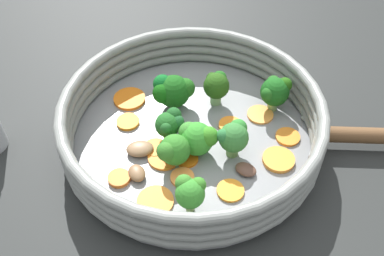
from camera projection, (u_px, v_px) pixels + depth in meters
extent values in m
plane|color=#232625|center=(192.00, 141.00, 0.62)|extent=(4.00, 4.00, 0.00)
cylinder|color=gray|center=(192.00, 138.00, 0.62)|extent=(0.33, 0.33, 0.01)
torus|color=gray|center=(192.00, 132.00, 0.61)|extent=(0.35, 0.35, 0.02)
torus|color=gray|center=(192.00, 124.00, 0.60)|extent=(0.35, 0.35, 0.02)
torus|color=gray|center=(192.00, 116.00, 0.59)|extent=(0.35, 0.35, 0.02)
torus|color=gray|center=(192.00, 107.00, 0.57)|extent=(0.35, 0.35, 0.02)
sphere|color=gray|center=(311.00, 158.00, 0.58)|extent=(0.01, 0.01, 0.01)
sphere|color=gray|center=(304.00, 118.00, 0.63)|extent=(0.01, 0.01, 0.01)
cylinder|color=#F7963F|center=(260.00, 114.00, 0.64)|extent=(0.05, 0.05, 0.00)
cylinder|color=orange|center=(288.00, 137.00, 0.61)|extent=(0.05, 0.05, 0.00)
cylinder|color=orange|center=(230.00, 190.00, 0.55)|extent=(0.04, 0.04, 0.00)
cylinder|color=orange|center=(155.00, 201.00, 0.54)|extent=(0.06, 0.06, 0.00)
cylinder|color=orange|center=(164.00, 157.00, 0.58)|extent=(0.06, 0.06, 0.00)
cylinder|color=orange|center=(185.00, 178.00, 0.56)|extent=(0.03, 0.03, 0.00)
cylinder|color=orange|center=(128.00, 122.00, 0.63)|extent=(0.04, 0.04, 0.00)
cylinder|color=orange|center=(129.00, 99.00, 0.66)|extent=(0.06, 0.06, 0.01)
cylinder|color=orange|center=(185.00, 158.00, 0.58)|extent=(0.04, 0.04, 0.00)
cylinder|color=orange|center=(279.00, 160.00, 0.58)|extent=(0.05, 0.05, 0.01)
cylinder|color=orange|center=(230.00, 125.00, 0.62)|extent=(0.04, 0.04, 0.01)
cylinder|color=orange|center=(155.00, 148.00, 0.59)|extent=(0.04, 0.04, 0.00)
cylinder|color=orange|center=(119.00, 178.00, 0.56)|extent=(0.03, 0.03, 0.01)
cylinder|color=#7CB765|center=(174.00, 102.00, 0.65)|extent=(0.01, 0.01, 0.02)
sphere|color=#144D13|center=(174.00, 91.00, 0.63)|extent=(0.05, 0.05, 0.05)
sphere|color=#0D561D|center=(163.00, 84.00, 0.63)|extent=(0.03, 0.03, 0.03)
sphere|color=#1B5516|center=(185.00, 88.00, 0.63)|extent=(0.03, 0.03, 0.03)
sphere|color=#104E0D|center=(163.00, 93.00, 0.63)|extent=(0.03, 0.03, 0.03)
cylinder|color=#88AC5D|center=(190.00, 204.00, 0.52)|extent=(0.01, 0.01, 0.02)
sphere|color=#2E7826|center=(190.00, 194.00, 0.51)|extent=(0.03, 0.03, 0.03)
sphere|color=#307421|center=(198.00, 185.00, 0.51)|extent=(0.02, 0.02, 0.02)
sphere|color=#31712E|center=(189.00, 184.00, 0.52)|extent=(0.02, 0.02, 0.02)
sphere|color=#347425|center=(184.00, 183.00, 0.51)|extent=(0.02, 0.02, 0.02)
cylinder|color=#7CA058|center=(273.00, 103.00, 0.64)|extent=(0.01, 0.01, 0.02)
sphere|color=#144D15|center=(275.00, 92.00, 0.63)|extent=(0.04, 0.04, 0.04)
sphere|color=#1D4F0E|center=(285.00, 85.00, 0.62)|extent=(0.02, 0.02, 0.02)
sphere|color=#1A5017|center=(268.00, 94.00, 0.62)|extent=(0.02, 0.02, 0.02)
sphere|color=#1D531A|center=(273.00, 82.00, 0.63)|extent=(0.02, 0.02, 0.02)
cylinder|color=#749D5D|center=(175.00, 159.00, 0.57)|extent=(0.01, 0.01, 0.02)
sphere|color=#2C7122|center=(175.00, 150.00, 0.56)|extent=(0.04, 0.04, 0.04)
sphere|color=#276826|center=(165.00, 151.00, 0.55)|extent=(0.02, 0.02, 0.02)
sphere|color=#2F6C23|center=(166.00, 152.00, 0.55)|extent=(0.02, 0.02, 0.02)
cylinder|color=#7EA46B|center=(216.00, 97.00, 0.65)|extent=(0.02, 0.02, 0.02)
sphere|color=#204811|center=(216.00, 86.00, 0.64)|extent=(0.04, 0.04, 0.04)
sphere|color=#204512|center=(212.00, 78.00, 0.64)|extent=(0.02, 0.02, 0.02)
sphere|color=#185115|center=(219.00, 78.00, 0.64)|extent=(0.02, 0.02, 0.02)
cylinder|color=#689149|center=(232.00, 148.00, 0.58)|extent=(0.02, 0.02, 0.02)
sphere|color=#306E2F|center=(234.00, 138.00, 0.57)|extent=(0.04, 0.04, 0.04)
sphere|color=#276A33|center=(223.00, 136.00, 0.56)|extent=(0.02, 0.02, 0.02)
sphere|color=#29762A|center=(238.00, 128.00, 0.57)|extent=(0.02, 0.02, 0.02)
cylinder|color=#80AC6F|center=(197.00, 149.00, 0.59)|extent=(0.01, 0.01, 0.01)
sphere|color=#2F8327|center=(197.00, 139.00, 0.57)|extent=(0.04, 0.04, 0.04)
sphere|color=#317A1D|center=(209.00, 137.00, 0.57)|extent=(0.03, 0.03, 0.03)
sphere|color=#347A2A|center=(186.00, 132.00, 0.58)|extent=(0.03, 0.03, 0.03)
cylinder|color=#87AF5C|center=(168.00, 134.00, 0.60)|extent=(0.01, 0.01, 0.02)
sphere|color=#1C561D|center=(167.00, 125.00, 0.59)|extent=(0.03, 0.03, 0.03)
sphere|color=#1C531F|center=(166.00, 128.00, 0.58)|extent=(0.02, 0.02, 0.02)
sphere|color=#1C5226|center=(176.00, 122.00, 0.59)|extent=(0.02, 0.02, 0.02)
sphere|color=#184C1D|center=(173.00, 116.00, 0.59)|extent=(0.02, 0.02, 0.02)
ellipsoid|color=#816149|center=(165.00, 85.00, 0.68)|extent=(0.03, 0.03, 0.01)
ellipsoid|color=brown|center=(137.00, 173.00, 0.56)|extent=(0.03, 0.03, 0.01)
ellipsoid|color=#8C6949|center=(140.00, 149.00, 0.59)|extent=(0.04, 0.04, 0.01)
ellipsoid|color=brown|center=(246.00, 169.00, 0.57)|extent=(0.03, 0.03, 0.01)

